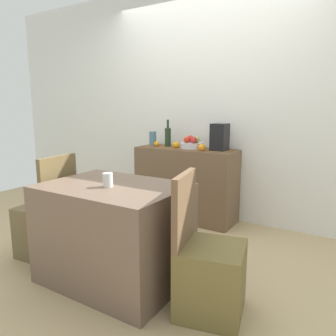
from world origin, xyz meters
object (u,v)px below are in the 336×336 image
object	(u,v)px
fruit_bowl	(192,145)
chair_near_window	(47,226)
sideboard_console	(186,184)
dining_table	(114,233)
ceramic_vase	(153,139)
coffee_maker	(220,137)
wine_bottle	(168,137)
chair_by_corner	(208,273)
coffee_cup	(108,180)

from	to	relation	value
fruit_bowl	chair_near_window	size ratio (longest dim) A/B	0.30
sideboard_console	dining_table	distance (m)	1.50
sideboard_console	ceramic_vase	world-z (taller)	ceramic_vase
coffee_maker	dining_table	size ratio (longest dim) A/B	0.29
sideboard_console	wine_bottle	distance (m)	0.59
fruit_bowl	coffee_maker	xyz separation A→B (m)	(0.33, 0.00, 0.11)
coffee_maker	chair_by_corner	xyz separation A→B (m)	(0.57, -1.49, -0.71)
sideboard_console	ceramic_vase	distance (m)	0.68
coffee_maker	coffee_cup	world-z (taller)	coffee_maker
coffee_cup	chair_by_corner	world-z (taller)	chair_by_corner
chair_by_corner	coffee_maker	bearing A→B (deg)	110.81
ceramic_vase	sideboard_console	bearing A→B (deg)	0.00
dining_table	coffee_cup	distance (m)	0.43
coffee_cup	chair_near_window	bearing A→B (deg)	175.14
ceramic_vase	chair_near_window	bearing A→B (deg)	-94.53
wine_bottle	coffee_cup	xyz separation A→B (m)	(0.46, -1.55, -0.16)
sideboard_console	ceramic_vase	xyz separation A→B (m)	(-0.46, 0.00, 0.50)
fruit_bowl	wine_bottle	bearing A→B (deg)	-180.00
dining_table	chair_by_corner	size ratio (longest dim) A/B	1.13
ceramic_vase	chair_by_corner	world-z (taller)	ceramic_vase
chair_near_window	chair_by_corner	world-z (taller)	same
chair_by_corner	fruit_bowl	bearing A→B (deg)	120.89
sideboard_console	coffee_maker	xyz separation A→B (m)	(0.41, 0.00, 0.56)
dining_table	chair_by_corner	xyz separation A→B (m)	(0.77, -0.00, -0.10)
sideboard_console	coffee_cup	world-z (taller)	coffee_cup
wine_bottle	coffee_cup	bearing A→B (deg)	-73.63
coffee_maker	chair_by_corner	world-z (taller)	coffee_maker
dining_table	ceramic_vase	bearing A→B (deg)	113.77
sideboard_console	coffee_cup	distance (m)	1.61
coffee_maker	ceramic_vase	size ratio (longest dim) A/B	1.68
sideboard_console	wine_bottle	size ratio (longest dim) A/B	3.66
sideboard_console	chair_by_corner	xyz separation A→B (m)	(0.97, -1.49, -0.15)
wine_bottle	coffee_cup	world-z (taller)	wine_bottle
ceramic_vase	chair_near_window	world-z (taller)	ceramic_vase
wine_bottle	dining_table	xyz separation A→B (m)	(0.44, -1.49, -0.58)
coffee_maker	dining_table	bearing A→B (deg)	-97.91
wine_bottle	coffee_cup	size ratio (longest dim) A/B	3.19
fruit_bowl	chair_near_window	xyz separation A→B (m)	(-0.65, -1.49, -0.60)
sideboard_console	coffee_maker	size ratio (longest dim) A/B	4.01
sideboard_console	chair_by_corner	size ratio (longest dim) A/B	1.30
coffee_maker	ceramic_vase	distance (m)	0.86
coffee_maker	chair_by_corner	distance (m)	1.75
coffee_cup	chair_near_window	world-z (taller)	chair_near_window
fruit_bowl	dining_table	size ratio (longest dim) A/B	0.26
ceramic_vase	coffee_cup	bearing A→B (deg)	-66.69
sideboard_console	fruit_bowl	xyz separation A→B (m)	(0.08, 0.00, 0.45)
coffee_cup	fruit_bowl	bearing A→B (deg)	94.89
wine_bottle	ceramic_vase	size ratio (longest dim) A/B	1.84
ceramic_vase	coffee_cup	world-z (taller)	ceramic_vase
ceramic_vase	dining_table	world-z (taller)	ceramic_vase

